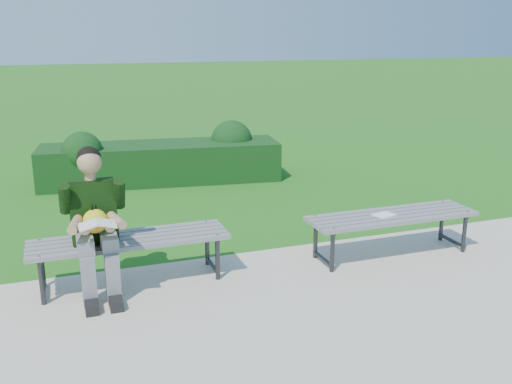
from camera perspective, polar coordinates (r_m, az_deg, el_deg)
name	(u,v)px	position (r m, az deg, el deg)	size (l,w,h in m)	color
ground	(243,255)	(6.11, -1.27, -6.27)	(80.00, 80.00, 0.00)	#1D6F1F
walkway	(313,332)	(4.64, 5.77, -13.76)	(30.00, 3.50, 0.02)	#BEAE9E
hedge	(164,159)	(9.13, -9.23, 3.28)	(3.78, 1.38, 0.91)	#193D0D
bench_left	(130,243)	(5.39, -12.50, -5.01)	(1.80, 0.50, 0.46)	gray
bench_right	(392,219)	(6.09, 13.45, -2.65)	(1.80, 0.50, 0.46)	gray
seated_boy	(95,219)	(5.18, -15.85, -2.59)	(0.56, 0.76, 1.31)	gray
paper_sheet	(384,215)	(6.02, 12.68, -2.24)	(0.25, 0.21, 0.01)	white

